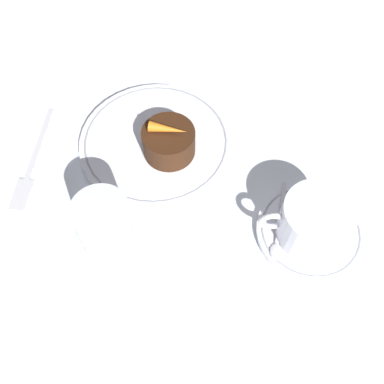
{
  "coord_description": "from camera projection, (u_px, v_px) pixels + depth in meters",
  "views": [
    {
      "loc": [
        -0.01,
        0.34,
        0.54
      ],
      "look_at": [
        -0.02,
        0.05,
        0.04
      ],
      "focal_mm": 42.0,
      "sensor_mm": 36.0,
      "label": 1
    }
  ],
  "objects": [
    {
      "name": "ground_plane",
      "position": [
        179.0,
        177.0,
        0.64
      ],
      "size": [
        3.0,
        3.0,
        0.0
      ],
      "primitive_type": "plane",
      "color": "white"
    },
    {
      "name": "dinner_plate",
      "position": [
        156.0,
        143.0,
        0.66
      ],
      "size": [
        0.22,
        0.22,
        0.01
      ],
      "color": "white",
      "rests_on": "ground_plane"
    },
    {
      "name": "saucer",
      "position": [
        310.0,
        232.0,
        0.59
      ],
      "size": [
        0.14,
        0.14,
        0.01
      ],
      "color": "white",
      "rests_on": "ground_plane"
    },
    {
      "name": "coffee_cup",
      "position": [
        315.0,
        221.0,
        0.55
      ],
      "size": [
        0.11,
        0.09,
        0.06
      ],
      "color": "white",
      "rests_on": "saucer"
    },
    {
      "name": "spoon",
      "position": [
        279.0,
        228.0,
        0.58
      ],
      "size": [
        0.04,
        0.11,
        0.0
      ],
      "color": "silver",
      "rests_on": "saucer"
    },
    {
      "name": "wine_glass",
      "position": [
        105.0,
        226.0,
        0.52
      ],
      "size": [
        0.07,
        0.07,
        0.11
      ],
      "color": "silver",
      "rests_on": "ground_plane"
    },
    {
      "name": "fork",
      "position": [
        30.0,
        168.0,
        0.64
      ],
      "size": [
        0.04,
        0.18,
        0.01
      ],
      "color": "silver",
      "rests_on": "ground_plane"
    },
    {
      "name": "dessert_cake",
      "position": [
        169.0,
        142.0,
        0.62
      ],
      "size": [
        0.07,
        0.07,
        0.04
      ],
      "color": "#381E0F",
      "rests_on": "dinner_plate"
    },
    {
      "name": "carrot_garnish",
      "position": [
        168.0,
        129.0,
        0.6
      ],
      "size": [
        0.05,
        0.02,
        0.01
      ],
      "color": "orange",
      "rests_on": "dessert_cake"
    }
  ]
}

